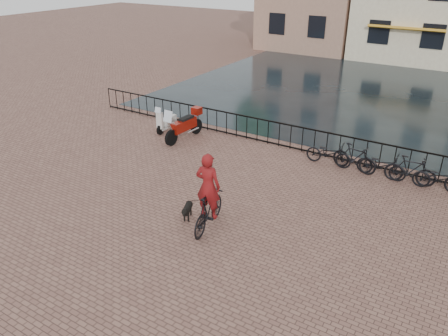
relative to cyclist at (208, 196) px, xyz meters
The scene contains 12 objects.
ground 1.91m from the cyclist, 103.83° to the right, with size 100.00×100.00×0.00m, color brown.
canal_water 15.77m from the cyclist, 91.40° to the left, with size 20.00×20.00×0.00m, color black.
railing 6.47m from the cyclist, 93.42° to the left, with size 20.00×0.05×1.02m.
cyclist is the anchor object (origin of this frame).
dog 1.11m from the cyclist, behind, with size 0.54×0.81×0.52m.
motorcycle 6.81m from the cyclist, 132.52° to the left, with size 0.63×2.18×1.54m.
scooter 7.99m from the cyclist, 137.06° to the left, with size 0.47×1.39×1.27m.
parked_bike_0 6.03m from the cyclist, 76.37° to the left, with size 0.60×1.72×0.90m, color black.
parked_bike_1 6.32m from the cyclist, 67.94° to the left, with size 0.47×1.66×1.00m, color black.
parked_bike_2 6.74m from the cyclist, 60.40° to the left, with size 0.60×1.72×0.90m, color black.
parked_bike_3 7.25m from the cyclist, 53.84° to the left, with size 0.47×1.66×1.00m, color black.
parked_bike_4 7.85m from the cyclist, 48.22° to the left, with size 0.60×1.72×0.90m, color black.
Camera 1 is at (6.31, -7.08, 6.98)m, focal length 35.00 mm.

